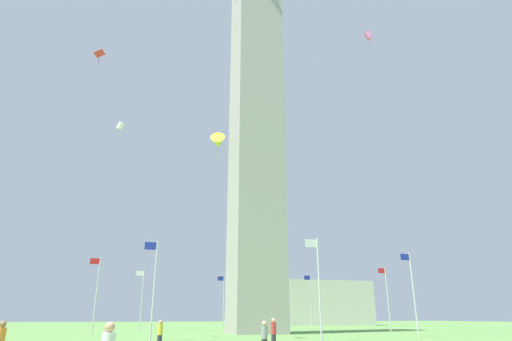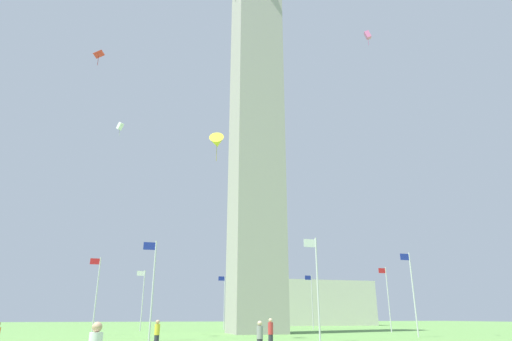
{
  "view_description": "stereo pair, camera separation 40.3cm",
  "coord_description": "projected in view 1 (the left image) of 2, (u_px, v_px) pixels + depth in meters",
  "views": [
    {
      "loc": [
        14.79,
        49.78,
        1.85
      ],
      "look_at": [
        0.0,
        0.0,
        19.79
      ],
      "focal_mm": 29.75,
      "sensor_mm": 36.0,
      "label": 1
    },
    {
      "loc": [
        14.4,
        49.89,
        1.85
      ],
      "look_at": [
        0.0,
        0.0,
        19.79
      ],
      "focal_mm": 29.75,
      "sensor_mm": 36.0,
      "label": 2
    }
  ],
  "objects": [
    {
      "name": "distant_building",
      "position": [
        314.0,
        303.0,
        95.59
      ],
      "size": [
        24.86,
        10.75,
        9.47
      ],
      "color": "beige",
      "rests_on": "ground"
    },
    {
      "name": "kite_yellow_delta",
      "position": [
        218.0,
        142.0,
        40.03
      ],
      "size": [
        1.81,
        2.05,
        2.81
      ],
      "color": "yellow"
    },
    {
      "name": "person_yellow_shirt",
      "position": [
        160.0,
        335.0,
        25.46
      ],
      "size": [
        0.32,
        0.32,
        1.67
      ],
      "rotation": [
        0.0,
        0.0,
        -2.62
      ],
      "color": "#2D2D38",
      "rests_on": "ground"
    },
    {
      "name": "person_gray_shirt",
      "position": [
        264.0,
        339.0,
        21.07
      ],
      "size": [
        0.32,
        0.32,
        1.65
      ],
      "rotation": [
        0.0,
        0.0,
        -2.08
      ],
      "color": "#2D2D38",
      "rests_on": "ground"
    },
    {
      "name": "flagpole_s",
      "position": [
        387.0,
        296.0,
        54.67
      ],
      "size": [
        1.12,
        0.14,
        8.0
      ],
      "color": "silver",
      "rests_on": "ground"
    },
    {
      "name": "flagpole_nw",
      "position": [
        142.0,
        297.0,
        57.88
      ],
      "size": [
        1.12,
        0.14,
        8.0
      ],
      "color": "silver",
      "rests_on": "ground"
    },
    {
      "name": "obelisk_monument",
      "position": [
        256.0,
        116.0,
        57.49
      ],
      "size": [
        6.07,
        6.07,
        55.19
      ],
      "color": "#A8A399",
      "rests_on": "ground"
    },
    {
      "name": "flagpole_n",
      "position": [
        96.0,
        291.0,
        45.12
      ],
      "size": [
        1.12,
        0.14,
        8.0
      ],
      "color": "silver",
      "rests_on": "ground"
    },
    {
      "name": "flagpole_e",
      "position": [
        318.0,
        283.0,
        33.83
      ],
      "size": [
        1.12,
        0.14,
        8.0
      ],
      "color": "silver",
      "rests_on": "ground"
    },
    {
      "name": "flagpole_se",
      "position": [
        413.0,
        290.0,
        41.91
      ],
      "size": [
        1.12,
        0.14,
        8.0
      ],
      "color": "silver",
      "rests_on": "ground"
    },
    {
      "name": "kite_white_box",
      "position": [
        120.0,
        126.0,
        47.97
      ],
      "size": [
        0.87,
        0.92,
        1.73
      ],
      "color": "white"
    },
    {
      "name": "kite_pink_box",
      "position": [
        368.0,
        36.0,
        45.82
      ],
      "size": [
        0.85,
        0.71,
        1.77
      ],
      "color": "pink"
    },
    {
      "name": "flagpole_sw",
      "position": [
        311.0,
        299.0,
        64.63
      ],
      "size": [
        1.12,
        0.14,
        8.0
      ],
      "color": "silver",
      "rests_on": "ground"
    },
    {
      "name": "flagpole_w",
      "position": [
        223.0,
        299.0,
        65.96
      ],
      "size": [
        1.12,
        0.14,
        8.0
      ],
      "color": "silver",
      "rests_on": "ground"
    },
    {
      "name": "ground_plane",
      "position": [
        256.0,
        334.0,
        48.48
      ],
      "size": [
        260.0,
        260.0,
        0.0
      ],
      "primitive_type": "plane",
      "color": "#609347"
    },
    {
      "name": "kite_red_diamond",
      "position": [
        99.0,
        54.0,
        43.82
      ],
      "size": [
        1.13,
        1.18,
        1.56
      ],
      "color": "red"
    },
    {
      "name": "flagpole_ne",
      "position": [
        154.0,
        284.0,
        35.16
      ],
      "size": [
        1.12,
        0.14,
        8.0
      ],
      "color": "silver",
      "rests_on": "ground"
    },
    {
      "name": "person_red_shirt",
      "position": [
        274.0,
        333.0,
        26.29
      ],
      "size": [
        0.32,
        0.32,
        1.75
      ],
      "rotation": [
        0.0,
        0.0,
        -1.85
      ],
      "color": "#2D2D38",
      "rests_on": "ground"
    }
  ]
}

